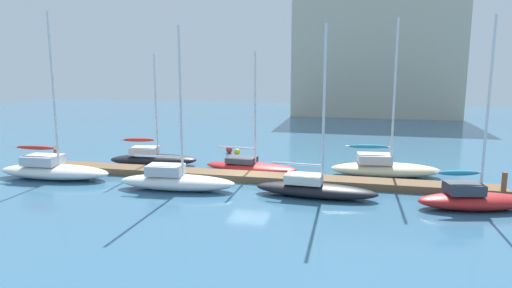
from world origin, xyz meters
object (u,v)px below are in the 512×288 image
Objects in this scene: sailboat_5 at (383,167)px; sailboat_0 at (53,169)px; sailboat_1 at (152,158)px; mooring_buoy_red at (229,150)px; harbor_building_distant at (375,56)px; sailboat_4 at (314,188)px; sailboat_2 at (176,180)px; sailboat_3 at (250,165)px; sailboat_6 at (473,198)px; mooring_buoy_yellow at (237,152)px.

sailboat_0 is at bearing -171.68° from sailboat_5.
sailboat_5 is at bearing -8.91° from sailboat_1.
harbor_building_distant is (12.40, 34.06, 8.45)m from mooring_buoy_red.
sailboat_4 is at bearing -95.26° from harbor_building_distant.
sailboat_1 is at bearing 159.77° from sailboat_4.
sailboat_2 is 1.16× the size of sailboat_3.
mooring_buoy_red is at bearing 43.78° from sailboat_1.
sailboat_4 reaches higher than mooring_buoy_red.
sailboat_0 reaches higher than sailboat_6.
sailboat_6 is at bearing 0.72° from sailboat_4.
harbor_building_distant reaches higher than sailboat_0.
mooring_buoy_yellow is (-11.33, 4.64, -0.35)m from sailboat_5.
sailboat_2 is at bearing -105.00° from harbor_building_distant.
sailboat_0 is 16.87m from sailboat_4.
sailboat_3 is (7.39, -0.11, -0.15)m from sailboat_1.
sailboat_2 is 17.04× the size of mooring_buoy_red.
sailboat_3 is 0.85× the size of sailboat_6.
harbor_building_distant is (16.55, 39.84, 8.17)m from sailboat_1.
sailboat_6 reaches higher than sailboat_1.
sailboat_3 is at bearing 20.06° from sailboat_0.
mooring_buoy_red is (8.63, 10.88, -0.35)m from sailboat_0.
harbor_building_distant reaches higher than sailboat_1.
sailboat_5 is (12.02, 6.22, 0.01)m from sailboat_2.
sailboat_4 is at bearing -33.81° from sailboat_1.
mooring_buoy_yellow is (0.69, 10.85, -0.33)m from sailboat_2.
sailboat_4 is at bearing -41.42° from sailboat_3.
mooring_buoy_red is (-0.18, 11.54, -0.32)m from sailboat_2.
sailboat_6 reaches higher than sailboat_3.
harbor_building_distant is at bearing 56.92° from sailboat_1.
harbor_building_distant is at bearing 62.19° from sailboat_0.
sailboat_1 is 0.99× the size of sailboat_3.
sailboat_3 reaches higher than mooring_buoy_red.
sailboat_6 is at bearing -18.24° from sailboat_3.
sailboat_6 is at bearing -34.90° from mooring_buoy_yellow.
mooring_buoy_red is (-16.29, 11.44, -0.32)m from sailboat_6.
sailboat_5 is (16.36, 0.46, 0.05)m from sailboat_1.
sailboat_2 is 0.98× the size of sailboat_6.
sailboat_3 is 7.23m from sailboat_4.
sailboat_3 reaches higher than mooring_buoy_yellow.
sailboat_2 is at bearing -159.30° from sailboat_5.
sailboat_5 is at bearing -22.25° from mooring_buoy_yellow.
sailboat_4 is 13.84m from mooring_buoy_red.
harbor_building_distant is at bearing 87.79° from sailboat_4.
sailboat_0 is 1.11× the size of sailboat_2.
sailboat_6 reaches higher than mooring_buoy_red.
harbor_building_distant reaches higher than sailboat_6.
sailboat_6 is at bearing -4.03° from sailboat_0.
sailboat_1 is 7.12m from mooring_buoy_red.
harbor_building_distant is (21.02, 44.94, 8.10)m from sailboat_0.
mooring_buoy_red is (-3.24, 5.90, -0.13)m from sailboat_3.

